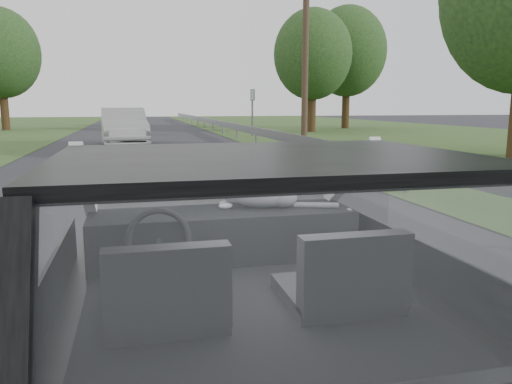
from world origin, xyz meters
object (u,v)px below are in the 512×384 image
other_car (124,127)px  highway_sign (252,113)px  utility_pole (306,45)px  cat (262,194)px  subject_car (245,290)px

other_car → highway_sign: size_ratio=1.90×
highway_sign → utility_pole: size_ratio=0.30×
cat → utility_pole: 18.10m
subject_car → other_car: size_ratio=0.86×
subject_car → other_car: bearing=92.9°
other_car → utility_pole: (7.26, -0.55, 3.24)m
other_car → highway_sign: highway_sign is taller
cat → highway_sign: (5.28, 22.82, 0.13)m
subject_car → highway_sign: 24.13m
subject_car → cat: size_ratio=6.91×
highway_sign → utility_pole: (0.80, -6.03, 2.78)m
subject_car → cat: (0.25, 0.66, 0.36)m
other_car → utility_pole: bearing=-8.9°
subject_car → utility_pole: size_ratio=0.50×
cat → highway_sign: highway_sign is taller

